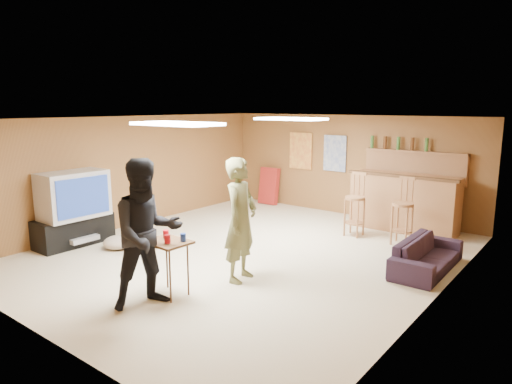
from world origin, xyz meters
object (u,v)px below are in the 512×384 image
Objects in this scene: person_olive at (241,220)px; sofa at (427,255)px; tv_body at (73,195)px; bar_counter at (404,203)px; tray_table at (168,268)px; person_black at (147,234)px.

sofa is (1.95, 1.96, -0.63)m from person_olive.
tv_body is 0.64× the size of person_olive.
tray_table is at bearing -104.36° from bar_counter.
person_olive is 2.83m from sofa.
tray_table is at bearing -8.75° from tv_body.
tv_body is 3.33m from person_olive.
sofa is (1.08, -1.95, -0.32)m from bar_counter.
person_olive is 1.37m from person_black.
person_olive is (3.29, 0.54, -0.04)m from tv_body.
sofa is at bearing -57.05° from person_olive.
sofa is at bearing 25.53° from tv_body.
person_black reaches higher than bar_counter.
person_black reaches higher than person_olive.
tv_body is 1.52× the size of tray_table.
bar_counter is at bearing 75.64° from tray_table.
person_black is at bearing -15.02° from tv_body.
tv_body is at bearing -133.00° from bar_counter.
bar_counter is 4.02m from person_olive.
tv_body is 0.61× the size of person_black.
tv_body reaches higher than tray_table.
bar_counter is 5.39m from person_black.
person_olive is 1.07× the size of sofa.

